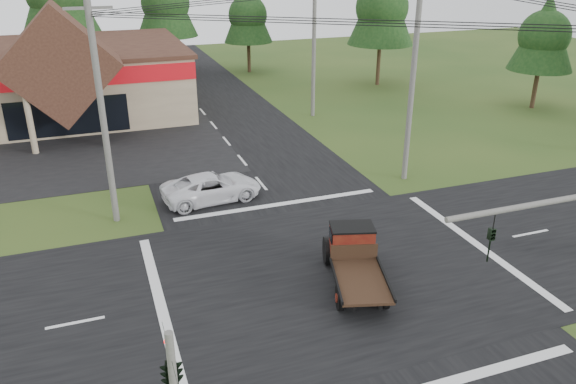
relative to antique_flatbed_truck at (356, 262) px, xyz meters
name	(u,v)px	position (x,y,z in m)	size (l,w,h in m)	color
ground	(334,273)	(-0.39, 1.15, -1.07)	(120.00, 120.00, 0.00)	#294518
road_ns	(334,272)	(-0.39, 1.15, -1.06)	(12.00, 120.00, 0.02)	black
road_ew	(334,272)	(-0.39, 1.15, -1.06)	(120.00, 12.00, 0.02)	black
parking_apron	(4,160)	(-14.39, 20.15, -1.05)	(28.00, 14.00, 0.02)	black
traffic_signal_corner	(170,359)	(-7.89, -6.17, 2.46)	(0.53, 2.48, 4.40)	#595651
utility_pole_nw	(102,113)	(-8.39, 9.15, 4.32)	(2.00, 0.30, 10.50)	#595651
utility_pole_ne	(413,76)	(7.61, 9.15, 4.82)	(2.00, 0.30, 11.50)	#595651
utility_pole_n	(314,41)	(7.61, 23.15, 4.67)	(2.00, 0.30, 11.20)	#595651
tree_row_d	(165,0)	(-0.39, 43.15, 6.31)	(6.16, 6.16, 11.11)	#332316
tree_row_e	(248,13)	(7.61, 41.15, 4.96)	(5.04, 5.04, 9.09)	#332316
tree_side_ne	(382,5)	(17.61, 31.15, 6.31)	(6.16, 6.16, 11.11)	#332316
tree_side_e_near	(545,33)	(25.61, 19.15, 4.96)	(5.04, 5.04, 9.09)	#332316
antique_flatbed_truck	(356,262)	(0.00, 0.00, 0.00)	(1.95, 5.11, 2.14)	#510C0B
white_pickup	(212,187)	(-3.46, 9.93, -0.35)	(2.39, 5.17, 1.44)	white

